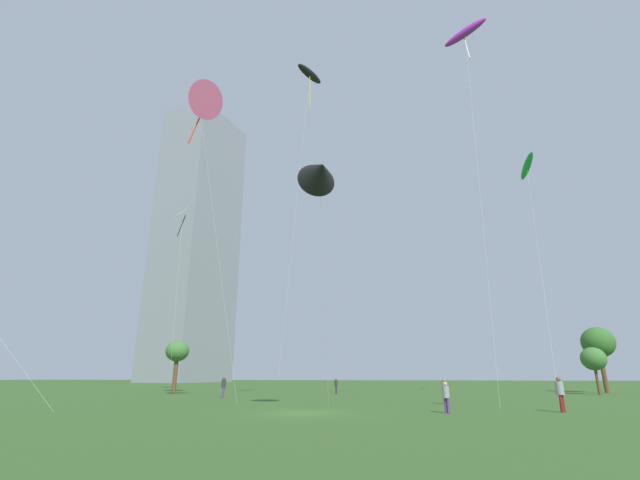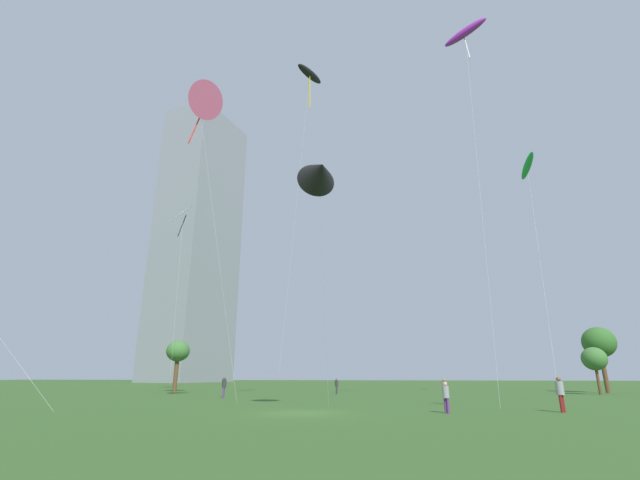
% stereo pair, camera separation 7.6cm
% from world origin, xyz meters
% --- Properties ---
extents(ground, '(280.00, 280.00, 0.00)m').
position_xyz_m(ground, '(0.00, 0.00, 0.00)').
color(ground, '#335623').
extents(person_standing_0, '(0.35, 0.35, 1.57)m').
position_xyz_m(person_standing_0, '(7.63, 0.90, 0.91)').
color(person_standing_0, '#593372').
rests_on(person_standing_0, ground).
extents(person_standing_1, '(0.39, 0.39, 1.77)m').
position_xyz_m(person_standing_1, '(-9.78, 14.80, 1.03)').
color(person_standing_1, '#593372').
rests_on(person_standing_1, ground).
extents(person_standing_2, '(0.38, 0.38, 1.69)m').
position_xyz_m(person_standing_2, '(8.56, 8.48, 0.98)').
color(person_standing_2, gray).
rests_on(person_standing_2, ground).
extents(person_standing_3, '(0.35, 0.35, 1.57)m').
position_xyz_m(person_standing_3, '(-0.61, 23.48, 0.91)').
color(person_standing_3, '#2D2D33').
rests_on(person_standing_3, ground).
extents(person_standing_4, '(0.41, 0.41, 1.84)m').
position_xyz_m(person_standing_4, '(13.91, 2.42, 1.06)').
color(person_standing_4, maroon).
rests_on(person_standing_4, ground).
extents(kite_flying_1, '(3.58, 9.85, 23.73)m').
position_xyz_m(kite_flying_1, '(20.16, 19.23, 22.77)').
color(kite_flying_1, silver).
rests_on(kite_flying_1, ground).
extents(kite_flying_2, '(4.04, 5.48, 28.40)m').
position_xyz_m(kite_flying_2, '(-1.02, 7.65, 27.48)').
color(kite_flying_2, silver).
rests_on(kite_flying_2, ground).
extents(kite_flying_3, '(5.32, 5.54, 24.04)m').
position_xyz_m(kite_flying_3, '(-8.93, 2.95, 22.27)').
color(kite_flying_3, silver).
rests_on(kite_flying_3, ground).
extents(kite_flying_4, '(3.67, 2.92, 30.36)m').
position_xyz_m(kite_flying_4, '(12.39, 6.73, 29.44)').
color(kite_flying_4, silver).
rests_on(kite_flying_4, ground).
extents(kite_flying_5, '(3.39, 3.42, 23.31)m').
position_xyz_m(kite_flying_5, '(-20.44, 24.87, 21.91)').
color(kite_flying_5, silver).
rests_on(kite_flying_5, ground).
extents(kite_flying_6, '(2.83, 8.92, 14.30)m').
position_xyz_m(kite_flying_6, '(1.21, -1.87, 13.05)').
color(kite_flying_6, silver).
rests_on(kite_flying_6, ground).
extents(park_tree_0, '(2.44, 2.44, 4.69)m').
position_xyz_m(park_tree_0, '(26.06, 25.77, 3.49)').
color(park_tree_0, brown).
rests_on(park_tree_0, ground).
extents(park_tree_1, '(3.50, 3.50, 7.18)m').
position_xyz_m(park_tree_1, '(28.81, 30.23, 5.41)').
color(park_tree_1, brown).
rests_on(park_tree_1, ground).
extents(park_tree_2, '(2.79, 2.79, 5.95)m').
position_xyz_m(park_tree_2, '(-20.56, 27.41, 4.58)').
color(park_tree_2, brown).
rests_on(park_tree_2, ground).
extents(distant_highrise_0, '(20.63, 25.40, 79.32)m').
position_xyz_m(distant_highrise_0, '(-48.58, 91.18, 39.66)').
color(distant_highrise_0, gray).
rests_on(distant_highrise_0, ground).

